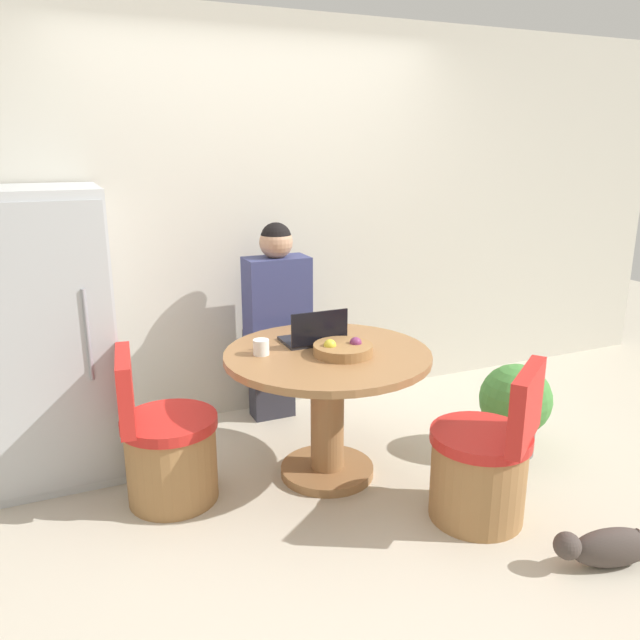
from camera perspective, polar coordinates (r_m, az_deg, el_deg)
name	(u,v)px	position (r m, az deg, el deg)	size (l,w,h in m)	color
ground_plane	(348,502)	(3.39, 2.62, -16.26)	(12.00, 12.00, 0.00)	beige
wall_back	(258,222)	(4.19, -5.67, 8.90)	(7.00, 0.06, 2.60)	beige
refrigerator	(42,336)	(3.69, -24.06, -1.38)	(0.72, 0.71, 1.59)	silver
dining_table	(327,389)	(3.41, 0.68, -6.37)	(1.11, 1.11, 0.73)	olive
chair_near_right_corner	(483,468)	(3.23, 14.64, -12.94)	(0.56, 0.56, 0.82)	#9E7042
chair_left_side	(167,451)	(3.37, -13.79, -11.58)	(0.50, 0.49, 0.82)	#9E7042
person_seated	(275,316)	(4.01, -4.16, 0.40)	(0.40, 0.37, 1.34)	#2D2D38
laptop	(314,336)	(3.46, -0.55, -1.49)	(0.33, 0.23, 0.20)	#232328
fruit_bowl	(343,349)	(3.28, 2.12, -2.67)	(0.31, 0.31, 0.09)	olive
coffee_cup	(261,347)	(3.29, -5.40, -2.48)	(0.08, 0.08, 0.08)	white
cat	(606,547)	(3.16, 24.72, -18.34)	(0.52, 0.23, 0.18)	#473D38
potted_plant	(515,405)	(3.90, 17.40, -7.39)	(0.42, 0.42, 0.55)	slate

